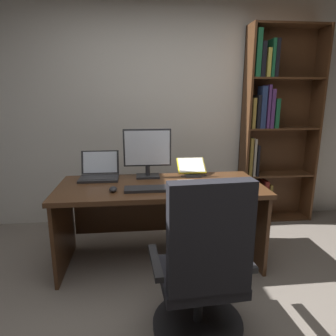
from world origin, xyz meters
name	(u,v)px	position (x,y,z in m)	size (l,w,h in m)	color
ground_plane	(193,328)	(0.00, 0.00, 0.00)	(6.39, 6.39, 0.00)	slate
wall_back	(165,106)	(0.00, 1.93, 1.39)	(4.86, 0.12, 2.78)	beige
desk	(160,202)	(-0.14, 0.94, 0.55)	(1.79, 0.77, 0.75)	#4C2D19
bookshelf	(271,130)	(1.24, 1.72, 1.11)	(0.88, 0.27, 2.27)	#4C2D19
office_chair	(203,274)	(0.04, -0.08, 0.45)	(0.63, 0.60, 1.07)	#232326
monitor	(147,153)	(-0.24, 1.12, 0.98)	(0.45, 0.16, 0.46)	#232326
laptop	(99,173)	(-0.70, 1.13, 0.80)	(0.36, 0.31, 0.24)	#232326
keyboard	(150,189)	(-0.24, 0.71, 0.76)	(0.42, 0.15, 0.02)	#232326
computer_mouse	(113,189)	(-0.54, 0.71, 0.77)	(0.06, 0.10, 0.04)	#232326
reading_stand_with_book	(191,167)	(0.19, 1.17, 0.82)	(0.27, 0.25, 0.15)	#232326
open_binder	(228,188)	(0.41, 0.66, 0.76)	(0.47, 0.38, 0.02)	#2D84C6
notepad	(188,183)	(0.11, 0.86, 0.75)	(0.15, 0.21, 0.01)	white
pen	(190,182)	(0.13, 0.86, 0.76)	(0.01, 0.01, 0.14)	maroon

